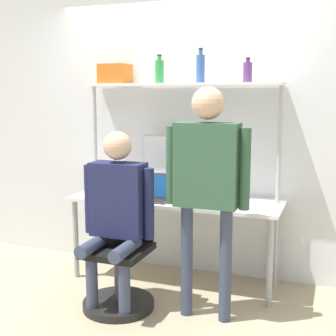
# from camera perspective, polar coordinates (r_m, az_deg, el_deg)

# --- Properties ---
(ground_plane) EXTENTS (12.00, 12.00, 0.00)m
(ground_plane) POSITION_cam_1_polar(r_m,az_deg,el_deg) (4.08, -0.73, -15.10)
(ground_plane) COLOR tan
(wall_back) EXTENTS (8.00, 0.06, 2.70)m
(wall_back) POSITION_cam_1_polar(r_m,az_deg,el_deg) (4.36, 2.40, 4.85)
(wall_back) COLOR silver
(wall_back) RESTS_ON ground_plane
(desk) EXTENTS (1.87, 0.61, 0.76)m
(desk) POSITION_cam_1_polar(r_m,az_deg,el_deg) (4.15, 0.89, -4.82)
(desk) COLOR white
(desk) RESTS_ON ground_plane
(shelf_unit) EXTENTS (1.77, 0.31, 1.76)m
(shelf_unit) POSITION_cam_1_polar(r_m,az_deg,el_deg) (4.17, 1.59, 7.13)
(shelf_unit) COLOR white
(shelf_unit) RESTS_ON ground_plane
(monitor) EXTENTS (0.58, 0.18, 0.54)m
(monitor) POSITION_cam_1_polar(r_m,az_deg,el_deg) (4.28, 0.57, 0.90)
(monitor) COLOR #B7B7BC
(monitor) RESTS_ON desk
(laptop) EXTENTS (0.34, 0.23, 0.23)m
(laptop) POSITION_cam_1_polar(r_m,az_deg,el_deg) (4.08, -1.96, -2.99)
(laptop) COLOR #333338
(laptop) RESTS_ON desk
(cell_phone) EXTENTS (0.07, 0.15, 0.01)m
(cell_phone) POSITION_cam_1_polar(r_m,az_deg,el_deg) (4.00, 1.20, -4.08)
(cell_phone) COLOR black
(cell_phone) RESTS_ON desk
(office_chair) EXTENTS (0.56, 0.56, 0.94)m
(office_chair) POSITION_cam_1_polar(r_m,az_deg,el_deg) (3.79, -5.83, -12.29)
(office_chair) COLOR black
(office_chair) RESTS_ON ground_plane
(person_seated) EXTENTS (0.59, 0.47, 1.39)m
(person_seated) POSITION_cam_1_polar(r_m,az_deg,el_deg) (3.59, -6.30, -4.57)
(person_seated) COLOR #38425B
(person_seated) RESTS_ON ground_plane
(person_standing) EXTENTS (0.62, 0.23, 1.72)m
(person_standing) POSITION_cam_1_polar(r_m,az_deg,el_deg) (3.37, 4.78, -0.54)
(person_standing) COLOR #38425B
(person_standing) RESTS_ON ground_plane
(bottle_purple) EXTENTS (0.08, 0.08, 0.20)m
(bottle_purple) POSITION_cam_1_polar(r_m,az_deg,el_deg) (4.02, 9.68, 11.48)
(bottle_purple) COLOR #593372
(bottle_purple) RESTS_ON shelf_unit
(bottle_blue) EXTENTS (0.07, 0.07, 0.29)m
(bottle_blue) POSITION_cam_1_polar(r_m,az_deg,el_deg) (4.12, 3.99, 12.05)
(bottle_blue) COLOR #335999
(bottle_blue) RESTS_ON shelf_unit
(bottle_green) EXTENTS (0.08, 0.08, 0.25)m
(bottle_green) POSITION_cam_1_polar(r_m,az_deg,el_deg) (4.24, -1.05, 11.73)
(bottle_green) COLOR #2D8C3F
(bottle_green) RESTS_ON shelf_unit
(storage_box) EXTENTS (0.25, 0.23, 0.18)m
(storage_box) POSITION_cam_1_polar(r_m,az_deg,el_deg) (4.42, -6.48, 11.33)
(storage_box) COLOR #D1661E
(storage_box) RESTS_ON shelf_unit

